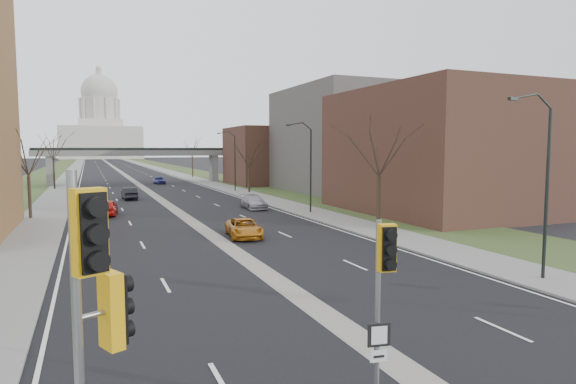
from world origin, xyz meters
TOP-DOWN VIEW (x-y plane):
  - ground at (0.00, 0.00)m, footprint 700.00×700.00m
  - road_surface at (0.00, 150.00)m, footprint 20.00×600.00m
  - median_strip at (0.00, 150.00)m, footprint 1.20×600.00m
  - sidewalk_right at (12.00, 150.00)m, footprint 4.00×600.00m
  - sidewalk_left at (-12.00, 150.00)m, footprint 4.00×600.00m
  - grass_verge_right at (18.00, 150.00)m, footprint 8.00×600.00m
  - grass_verge_left at (-18.00, 150.00)m, footprint 8.00×600.00m
  - commercial_block_near at (24.00, 28.00)m, footprint 16.00×20.00m
  - commercial_block_mid at (28.00, 52.00)m, footprint 18.00×22.00m
  - commercial_block_far at (22.00, 70.00)m, footprint 14.00×14.00m
  - pedestrian_bridge at (0.00, 80.00)m, footprint 34.00×3.00m
  - capitol at (0.00, 320.00)m, footprint 48.00×42.00m
  - streetlight_near at (10.99, 6.00)m, footprint 2.61×0.20m
  - streetlight_mid at (10.99, 32.00)m, footprint 2.61×0.20m
  - streetlight_far at (10.99, 58.00)m, footprint 2.61×0.20m
  - tree_left_b at (-13.00, 38.00)m, footprint 6.75×6.75m
  - tree_left_c at (-13.00, 72.00)m, footprint 7.65×7.65m
  - tree_right_a at (13.00, 22.00)m, footprint 7.20×7.20m
  - tree_right_b at (13.00, 55.00)m, footprint 6.30×6.30m
  - tree_right_c at (13.00, 95.00)m, footprint 7.65×7.65m
  - signal_pole_left at (-8.05, -1.98)m, footprint 0.99×1.37m
  - signal_pole_median at (-2.18, -1.32)m, footprint 0.57×0.78m
  - car_left_near at (-6.62, 37.89)m, footprint 2.29×4.72m
  - car_left_far at (-3.49, 52.29)m, footprint 1.75×4.48m
  - car_right_near at (2.00, 22.31)m, footprint 2.79×5.01m
  - car_right_mid at (7.80, 37.52)m, footprint 2.10×4.92m
  - car_right_far at (3.58, 77.94)m, footprint 1.95×4.10m

SIDE VIEW (x-z plane):
  - ground at x=0.00m, z-range 0.00..0.00m
  - median_strip at x=0.00m, z-range -0.01..0.01m
  - road_surface at x=0.00m, z-range 0.00..0.01m
  - grass_verge_right at x=18.00m, z-range 0.00..0.10m
  - grass_verge_left at x=-18.00m, z-range 0.00..0.10m
  - sidewalk_right at x=12.00m, z-range 0.00..0.12m
  - sidewalk_left at x=-12.00m, z-range 0.00..0.12m
  - car_right_near at x=2.00m, z-range 0.00..1.32m
  - car_right_far at x=3.58m, z-range 0.00..1.35m
  - car_right_mid at x=7.80m, z-range 0.00..1.41m
  - car_left_far at x=-3.49m, z-range 0.00..1.45m
  - car_left_near at x=-6.62m, z-range 0.00..1.55m
  - signal_pole_median at x=-2.18m, z-range 0.92..5.60m
  - signal_pole_left at x=-8.05m, z-range 0.92..6.86m
  - pedestrian_bridge at x=0.00m, z-range 1.62..8.07m
  - commercial_block_far at x=22.00m, z-range 0.00..10.00m
  - tree_right_b at x=13.00m, z-range 1.71..9.93m
  - commercial_block_near at x=24.00m, z-range 0.00..12.00m
  - tree_left_b at x=-13.00m, z-range 1.82..10.63m
  - tree_right_a at x=13.00m, z-range 1.94..11.34m
  - streetlight_near at x=10.99m, z-range 2.60..11.30m
  - streetlight_mid at x=10.99m, z-range 2.60..11.30m
  - streetlight_far at x=10.99m, z-range 2.60..11.30m
  - tree_left_c at x=-13.00m, z-range 2.05..12.04m
  - tree_right_c at x=13.00m, z-range 2.05..12.04m
  - commercial_block_mid at x=28.00m, z-range 0.00..15.00m
  - capitol at x=0.00m, z-range -9.28..46.47m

